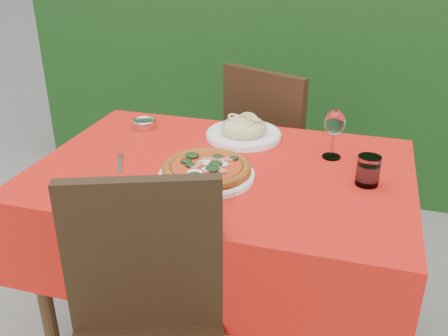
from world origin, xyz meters
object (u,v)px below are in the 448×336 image
(fork, at_px, (120,164))
(steel_ramekin, at_px, (144,124))
(chair_far, at_px, (274,149))
(pizza_plate, at_px, (207,170))
(water_glass, at_px, (368,172))
(wine_glass, at_px, (335,125))
(chair_near, at_px, (145,332))
(pasta_plate, at_px, (244,131))

(fork, height_order, steel_ramekin, steel_ramekin)
(chair_far, bearing_deg, pizza_plate, 107.65)
(pizza_plate, bearing_deg, water_glass, 11.41)
(chair_far, height_order, fork, chair_far)
(steel_ramekin, bearing_deg, wine_glass, -6.02)
(chair_far, distance_m, fork, 0.90)
(chair_far, distance_m, pizza_plate, 0.83)
(water_glass, height_order, fork, water_glass)
(chair_far, distance_m, steel_ramekin, 0.67)
(steel_ramekin, bearing_deg, chair_near, -66.18)
(chair_far, relative_size, pizza_plate, 3.00)
(wine_glass, relative_size, fork, 1.02)
(wine_glass, xyz_separation_m, fork, (-0.69, -0.27, -0.12))
(pasta_plate, bearing_deg, steel_ramekin, -178.42)
(chair_near, height_order, pizza_plate, chair_near)
(pizza_plate, relative_size, fork, 1.79)
(water_glass, xyz_separation_m, fork, (-0.81, -0.09, -0.04))
(wine_glass, bearing_deg, chair_near, -116.76)
(chair_far, xyz_separation_m, pasta_plate, (-0.04, -0.42, 0.24))
(pizza_plate, height_order, water_glass, water_glass)
(pasta_plate, bearing_deg, pizza_plate, -94.38)
(chair_far, height_order, wine_glass, chair_far)
(chair_near, xyz_separation_m, pasta_plate, (0.04, 0.85, 0.25))
(chair_near, distance_m, fork, 0.62)
(pizza_plate, bearing_deg, chair_far, 84.76)
(steel_ramekin, bearing_deg, pasta_plate, 1.58)
(fork, bearing_deg, chair_far, 37.99)
(fork, distance_m, steel_ramekin, 0.36)
(pizza_plate, xyz_separation_m, fork, (-0.32, 0.01, -0.02))
(chair_near, xyz_separation_m, chair_far, (0.09, 1.28, 0.00))
(wine_glass, distance_m, steel_ramekin, 0.77)
(chair_near, bearing_deg, fork, 100.66)
(chair_far, relative_size, pasta_plate, 3.22)
(pizza_plate, distance_m, wine_glass, 0.47)
(water_glass, xyz_separation_m, wine_glass, (-0.13, 0.18, 0.08))
(steel_ramekin, bearing_deg, pizza_plate, -42.91)
(chair_far, distance_m, wine_glass, 0.69)
(wine_glass, xyz_separation_m, steel_ramekin, (-0.76, 0.08, -0.11))
(chair_far, distance_m, pasta_plate, 0.49)
(pizza_plate, distance_m, fork, 0.32)
(fork, bearing_deg, wine_glass, -4.28)
(water_glass, height_order, wine_glass, wine_glass)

